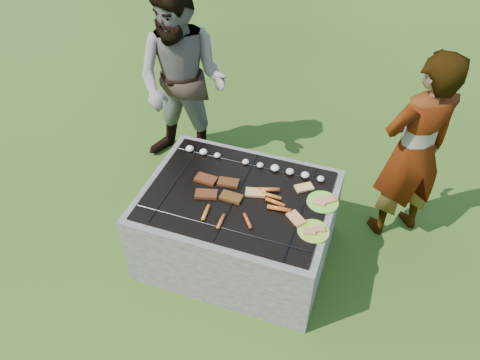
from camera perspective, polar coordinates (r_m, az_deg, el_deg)
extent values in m
plane|color=#234411|center=(3.63, -0.27, -8.70)|extent=(60.00, 60.00, 0.00)
cube|color=gray|center=(3.67, 1.88, -1.04)|extent=(1.30, 0.18, 0.60)
cube|color=gray|center=(3.16, -2.84, -10.72)|extent=(1.30, 0.18, 0.60)
cube|color=gray|center=(3.57, -8.78, -3.22)|extent=(0.18, 0.64, 0.60)
cube|color=#A8A195|center=(3.32, 8.94, -7.85)|extent=(0.18, 0.64, 0.60)
cube|color=black|center=(3.45, -0.28, -6.19)|extent=(0.94, 0.64, 0.48)
sphere|color=#FF5914|center=(3.28, -0.29, -3.65)|extent=(0.10, 0.10, 0.10)
cube|color=black|center=(3.18, -0.30, -1.82)|extent=(1.20, 0.90, 0.01)
cylinder|color=black|center=(3.32, -7.64, 0.08)|extent=(0.01, 0.88, 0.01)
cylinder|color=black|center=(3.18, -0.30, -1.75)|extent=(0.01, 0.88, 0.01)
cylinder|color=black|center=(3.10, 7.57, -3.67)|extent=(0.01, 0.88, 0.01)
cylinder|color=black|center=(2.97, -2.40, -5.80)|extent=(1.18, 0.01, 0.01)
cylinder|color=black|center=(3.40, 1.52, 1.80)|extent=(1.18, 0.01, 0.01)
ellipsoid|color=white|center=(3.54, -6.14, 3.83)|extent=(0.06, 0.06, 0.04)
ellipsoid|color=white|center=(3.50, -4.48, 3.45)|extent=(0.06, 0.06, 0.04)
ellipsoid|color=white|center=(3.47, -2.79, 3.03)|extent=(0.05, 0.05, 0.03)
ellipsoid|color=beige|center=(3.40, 0.69, 2.24)|extent=(0.05, 0.05, 0.03)
ellipsoid|color=beige|center=(3.38, 2.48, 1.83)|extent=(0.05, 0.05, 0.03)
ellipsoid|color=white|center=(3.35, 4.29, 1.48)|extent=(0.06, 0.06, 0.04)
ellipsoid|color=beige|center=(3.34, 6.12, 1.03)|extent=(0.06, 0.06, 0.04)
ellipsoid|color=beige|center=(3.32, 7.96, 0.61)|extent=(0.06, 0.06, 0.04)
ellipsoid|color=silver|center=(3.31, 9.82, 0.15)|extent=(0.05, 0.05, 0.04)
cube|color=brown|center=(3.28, -4.17, 0.12)|extent=(0.16, 0.09, 0.02)
cube|color=brown|center=(3.25, -1.43, -0.29)|extent=(0.15, 0.10, 0.02)
cube|color=brown|center=(3.17, -4.14, -1.73)|extent=(0.17, 0.12, 0.02)
cube|color=brown|center=(3.14, -1.07, -2.10)|extent=(0.15, 0.09, 0.02)
cylinder|color=#EF5427|center=(3.19, 3.48, -1.17)|extent=(0.16, 0.08, 0.03)
cylinder|color=#C55F20|center=(3.15, 3.91, -1.95)|extent=(0.14, 0.03, 0.03)
cylinder|color=#CE5E21|center=(3.11, 4.35, -2.72)|extent=(0.14, 0.05, 0.03)
cylinder|color=#D85823|center=(3.07, 4.80, -3.50)|extent=(0.16, 0.04, 0.03)
cylinder|color=#B8551E|center=(2.99, 0.94, -5.02)|extent=(0.10, 0.12, 0.02)
cylinder|color=orange|center=(3.05, -4.18, -3.96)|extent=(0.04, 0.13, 0.02)
cylinder|color=orange|center=(2.99, -2.35, -5.06)|extent=(0.03, 0.12, 0.02)
cube|color=#CEBA69|center=(3.18, 1.89, -1.53)|extent=(0.15, 0.11, 0.02)
cube|color=tan|center=(3.03, 6.84, -4.66)|extent=(0.14, 0.14, 0.02)
cube|color=#F2C97C|center=(3.24, 7.82, -0.91)|extent=(0.14, 0.13, 0.02)
cylinder|color=#B3D934|center=(3.18, 10.01, -2.70)|extent=(0.23, 0.23, 0.01)
cube|color=tan|center=(3.15, 9.61, -2.68)|extent=(0.09, 0.06, 0.01)
cube|color=tan|center=(3.18, 10.65, -2.39)|extent=(0.12, 0.11, 0.02)
cylinder|color=yellow|center=(2.99, 8.91, -6.22)|extent=(0.27, 0.27, 0.01)
cube|color=tan|center=(2.97, 8.48, -6.23)|extent=(0.09, 0.06, 0.01)
cube|color=tan|center=(2.99, 9.59, -5.90)|extent=(0.09, 0.08, 0.01)
imported|color=gray|center=(3.49, 20.42, 3.28)|extent=(0.67, 0.63, 1.53)
imported|color=#A49489|center=(3.96, -7.02, 11.67)|extent=(0.80, 0.62, 1.64)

